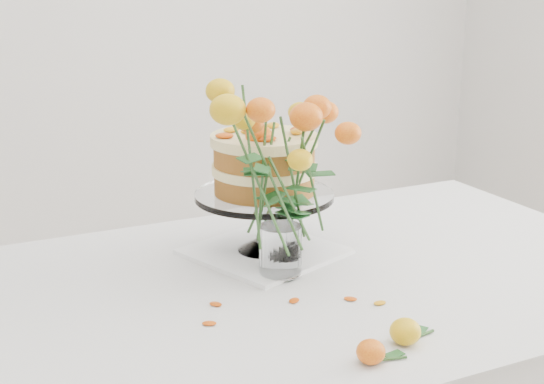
# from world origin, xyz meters

# --- Properties ---
(table) EXTENTS (1.43, 0.93, 0.76)m
(table) POSITION_xyz_m (0.00, 0.00, 0.67)
(table) COLOR tan
(table) RESTS_ON ground
(napkin) EXTENTS (0.37, 0.37, 0.01)m
(napkin) POSITION_xyz_m (-0.06, 0.15, 0.76)
(napkin) COLOR white
(napkin) RESTS_ON table
(cake_stand) EXTENTS (0.30, 0.30, 0.27)m
(cake_stand) POSITION_xyz_m (-0.06, 0.15, 0.95)
(cake_stand) COLOR silver
(cake_stand) RESTS_ON napkin
(rose_vase) EXTENTS (0.37, 0.37, 0.44)m
(rose_vase) POSITION_xyz_m (-0.09, 0.02, 1.01)
(rose_vase) COLOR silver
(rose_vase) RESTS_ON table
(loose_rose_near) EXTENTS (0.10, 0.05, 0.05)m
(loose_rose_near) POSITION_xyz_m (-0.03, -0.33, 0.78)
(loose_rose_near) COLOR #F0AE14
(loose_rose_near) RESTS_ON table
(loose_rose_far) EXTENTS (0.08, 0.05, 0.04)m
(loose_rose_far) POSITION_xyz_m (-0.12, -0.36, 0.78)
(loose_rose_far) COLOR #D53F0A
(loose_rose_far) RESTS_ON table
(stray_petal_a) EXTENTS (0.03, 0.02, 0.00)m
(stray_petal_a) POSITION_xyz_m (-0.12, -0.10, 0.76)
(stray_petal_a) COLOR orange
(stray_petal_a) RESTS_ON table
(stray_petal_b) EXTENTS (0.03, 0.02, 0.00)m
(stray_petal_b) POSITION_xyz_m (-0.02, -0.14, 0.76)
(stray_petal_b) COLOR orange
(stray_petal_b) RESTS_ON table
(stray_petal_c) EXTENTS (0.03, 0.02, 0.00)m
(stray_petal_c) POSITION_xyz_m (0.02, -0.18, 0.76)
(stray_petal_c) COLOR orange
(stray_petal_c) RESTS_ON table
(stray_petal_d) EXTENTS (0.03, 0.02, 0.00)m
(stray_petal_d) POSITION_xyz_m (-0.26, -0.05, 0.76)
(stray_petal_d) COLOR orange
(stray_petal_d) RESTS_ON table
(stray_petal_e) EXTENTS (0.03, 0.02, 0.00)m
(stray_petal_e) POSITION_xyz_m (-0.30, -0.12, 0.76)
(stray_petal_e) COLOR orange
(stray_petal_e) RESTS_ON table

